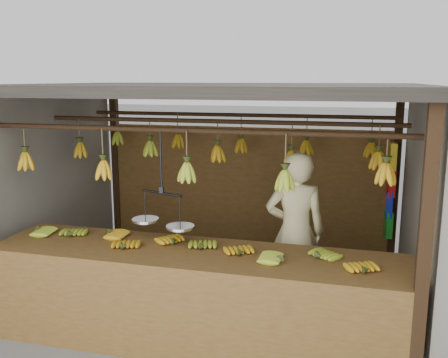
# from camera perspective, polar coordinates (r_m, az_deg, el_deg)

# --- Properties ---
(ground) EXTENTS (80.00, 80.00, 0.00)m
(ground) POSITION_cam_1_polar(r_m,az_deg,el_deg) (5.97, -0.76, -12.88)
(ground) COLOR #5B5B57
(stall) EXTENTS (4.30, 3.30, 2.40)m
(stall) POSITION_cam_1_polar(r_m,az_deg,el_deg) (5.78, 0.07, 6.59)
(stall) COLOR black
(stall) RESTS_ON ground
(counter) EXTENTS (3.86, 0.88, 0.96)m
(counter) POSITION_cam_1_polar(r_m,az_deg,el_deg) (4.58, -3.89, -10.89)
(counter) COLOR brown
(counter) RESTS_ON ground
(hanging_bananas) EXTENTS (3.62, 2.25, 0.36)m
(hanging_bananas) POSITION_cam_1_polar(r_m,az_deg,el_deg) (5.51, -0.69, 2.76)
(hanging_bananas) COLOR #BD8914
(hanging_bananas) RESTS_ON ground
(balance_scale) EXTENTS (0.66, 0.39, 0.90)m
(balance_scale) POSITION_cam_1_polar(r_m,az_deg,el_deg) (4.76, -7.07, -4.44)
(balance_scale) COLOR black
(balance_scale) RESTS_ON ground
(vendor) EXTENTS (0.70, 0.54, 1.73)m
(vendor) POSITION_cam_1_polar(r_m,az_deg,el_deg) (5.35, 8.13, -6.05)
(vendor) COLOR beige
(vendor) RESTS_ON ground
(bag_bundles) EXTENTS (0.08, 0.26, 1.23)m
(bag_bundles) POSITION_cam_1_polar(r_m,az_deg,el_deg) (6.76, 18.49, -1.39)
(bag_bundles) COLOR yellow
(bag_bundles) RESTS_ON ground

